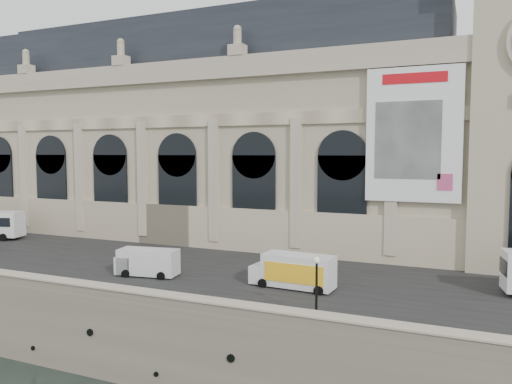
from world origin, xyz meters
TOP-DOWN VIEW (x-y plane):
  - ground at (0.00, 0.00)m, footprint 260.00×260.00m
  - quay at (0.00, 35.00)m, footprint 160.00×70.00m
  - street at (0.00, 14.00)m, footprint 160.00×24.00m
  - parapet at (0.00, 0.60)m, footprint 160.00×1.40m
  - museum at (-5.98, 30.86)m, footprint 69.00×18.70m
  - van_c at (1.14, 8.17)m, footprint 5.90×3.02m
  - box_truck at (15.00, 9.73)m, footprint 7.23×2.88m
  - lamp_right at (19.07, 2.63)m, footprint 0.45×0.45m

SIDE VIEW (x-z plane):
  - ground at x=0.00m, z-range 0.00..0.00m
  - quay at x=0.00m, z-range 0.00..6.00m
  - street at x=0.00m, z-range 6.00..6.06m
  - parapet at x=0.00m, z-range 6.01..7.22m
  - van_c at x=1.14m, z-range 6.03..8.53m
  - box_truck at x=15.00m, z-range 6.01..8.88m
  - lamp_right at x=19.07m, z-range 5.99..10.37m
  - museum at x=-5.98m, z-range 5.17..34.27m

